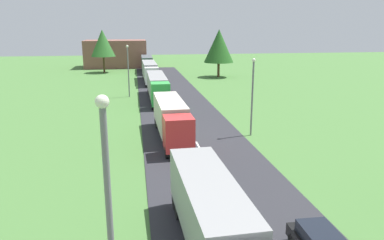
# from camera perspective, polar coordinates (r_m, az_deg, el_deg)

# --- Properties ---
(road) EXTENTS (10.00, 140.00, 0.06)m
(road) POSITION_cam_1_polar(r_m,az_deg,el_deg) (29.34, 2.41, -6.69)
(road) COLOR #2B2B30
(road) RESTS_ON ground
(lane_marking_centre) EXTENTS (0.16, 123.51, 0.01)m
(lane_marking_centre) POSITION_cam_1_polar(r_m,az_deg,el_deg) (26.40, 3.82, -9.14)
(lane_marking_centre) COLOR white
(lane_marking_centre) RESTS_ON road
(truck_lead) EXTENTS (2.83, 12.50, 3.52)m
(truck_lead) POSITION_cam_1_polar(r_m,az_deg,el_deg) (16.95, 3.67, -15.81)
(truck_lead) COLOR white
(truck_lead) RESTS_ON road
(truck_second) EXTENTS (2.75, 11.90, 3.59)m
(truck_second) POSITION_cam_1_polar(r_m,az_deg,el_deg) (34.92, -3.29, 0.39)
(truck_second) COLOR red
(truck_second) RESTS_ON road
(truck_third) EXTENTS (2.50, 14.97, 3.51)m
(truck_third) POSITION_cam_1_polar(r_m,az_deg,el_deg) (53.94, -5.49, 5.38)
(truck_third) COLOR green
(truck_third) RESTS_ON road
(truck_fourth) EXTENTS (2.63, 14.22, 3.73)m
(truck_fourth) POSITION_cam_1_polar(r_m,az_deg,el_deg) (71.79, -6.67, 7.70)
(truck_fourth) COLOR white
(truck_fourth) RESTS_ON road
(truck_fifth) EXTENTS (2.63, 13.77, 3.62)m
(truck_fifth) POSITION_cam_1_polar(r_m,az_deg,el_deg) (87.99, -7.11, 8.89)
(truck_fifth) COLOR green
(truck_fifth) RESTS_ON road
(lamppost_lead) EXTENTS (0.36, 0.36, 9.02)m
(lamppost_lead) POSITION_cam_1_polar(r_m,az_deg,el_deg) (10.74, -12.70, -17.67)
(lamppost_lead) COLOR slate
(lamppost_lead) RESTS_ON ground
(lamppost_second) EXTENTS (0.36, 0.36, 7.69)m
(lamppost_second) POSITION_cam_1_polar(r_m,az_deg,el_deg) (35.97, 9.51, 4.21)
(lamppost_second) COLOR slate
(lamppost_second) RESTS_ON ground
(lamppost_third) EXTENTS (0.36, 0.36, 7.93)m
(lamppost_third) POSITION_cam_1_polar(r_m,az_deg,el_deg) (56.74, -10.03, 8.05)
(lamppost_third) COLOR slate
(lamppost_third) RESTS_ON ground
(tree_oak) EXTENTS (5.62, 5.62, 9.97)m
(tree_oak) POSITION_cam_1_polar(r_m,az_deg,el_deg) (88.53, -13.91, 11.69)
(tree_oak) COLOR #513823
(tree_oak) RESTS_ON ground
(tree_elm) EXTENTS (6.30, 6.30, 10.10)m
(tree_elm) POSITION_cam_1_polar(r_m,az_deg,el_deg) (78.49, 4.27, 11.57)
(tree_elm) COLOR #513823
(tree_elm) RESTS_ON ground
(distant_building) EXTENTS (16.02, 10.34, 7.10)m
(distant_building) POSITION_cam_1_polar(r_m,az_deg,el_deg) (100.74, -11.91, 10.21)
(distant_building) COLOR brown
(distant_building) RESTS_ON ground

